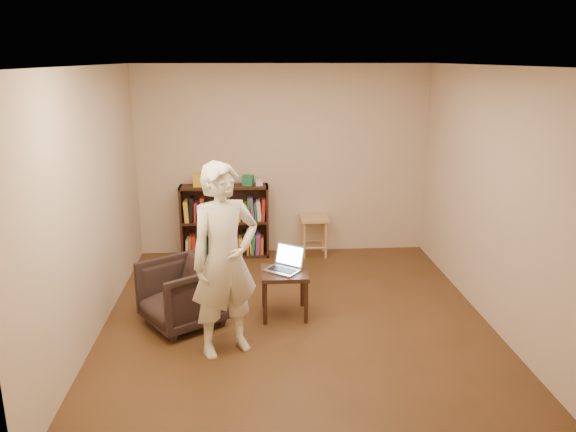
{
  "coord_description": "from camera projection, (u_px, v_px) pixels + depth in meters",
  "views": [
    {
      "loc": [
        -0.45,
        -5.37,
        2.68
      ],
      "look_at": [
        -0.06,
        0.35,
        1.05
      ],
      "focal_mm": 35.0,
      "sensor_mm": 36.0,
      "label": 1
    }
  ],
  "objects": [
    {
      "name": "floor",
      "position": [
        296.0,
        320.0,
        5.91
      ],
      "size": [
        4.5,
        4.5,
        0.0
      ],
      "primitive_type": "plane",
      "color": "#463016",
      "rests_on": "ground"
    },
    {
      "name": "ceiling",
      "position": [
        297.0,
        66.0,
        5.21
      ],
      "size": [
        4.5,
        4.5,
        0.0
      ],
      "primitive_type": "plane",
      "color": "white",
      "rests_on": "wall_back"
    },
    {
      "name": "wall_back",
      "position": [
        283.0,
        161.0,
        7.72
      ],
      "size": [
        4.0,
        0.0,
        4.0
      ],
      "primitive_type": "plane",
      "rotation": [
        1.57,
        0.0,
        0.0
      ],
      "color": "beige",
      "rests_on": "floor"
    },
    {
      "name": "wall_left",
      "position": [
        91.0,
        205.0,
        5.43
      ],
      "size": [
        0.0,
        4.5,
        4.5
      ],
      "primitive_type": "plane",
      "rotation": [
        1.57,
        0.0,
        1.57
      ],
      "color": "beige",
      "rests_on": "floor"
    },
    {
      "name": "wall_right",
      "position": [
        493.0,
        198.0,
        5.69
      ],
      "size": [
        0.0,
        4.5,
        4.5
      ],
      "primitive_type": "plane",
      "rotation": [
        1.57,
        0.0,
        -1.57
      ],
      "color": "beige",
      "rests_on": "floor"
    },
    {
      "name": "bookshelf",
      "position": [
        225.0,
        225.0,
        7.75
      ],
      "size": [
        1.2,
        0.3,
        1.0
      ],
      "color": "black",
      "rests_on": "floor"
    },
    {
      "name": "box_yellow",
      "position": [
        201.0,
        180.0,
        7.54
      ],
      "size": [
        0.2,
        0.15,
        0.16
      ],
      "primitive_type": "cube",
      "rotation": [
        0.0,
        0.0,
        -0.01
      ],
      "color": "yellow",
      "rests_on": "bookshelf"
    },
    {
      "name": "red_cloth",
      "position": [
        220.0,
        182.0,
        7.56
      ],
      "size": [
        0.34,
        0.28,
        0.1
      ],
      "primitive_type": "cube",
      "rotation": [
        0.0,
        0.0,
        -0.18
      ],
      "color": "maroon",
      "rests_on": "bookshelf"
    },
    {
      "name": "box_green",
      "position": [
        248.0,
        180.0,
        7.59
      ],
      "size": [
        0.17,
        0.17,
        0.14
      ],
      "primitive_type": "cube",
      "rotation": [
        0.0,
        0.0,
        -0.25
      ],
      "color": "#1E7445",
      "rests_on": "bookshelf"
    },
    {
      "name": "box_white",
      "position": [
        259.0,
        183.0,
        7.6
      ],
      "size": [
        0.09,
        0.09,
        0.07
      ],
      "primitive_type": "cube",
      "rotation": [
        0.0,
        0.0,
        -0.03
      ],
      "color": "silver",
      "rests_on": "bookshelf"
    },
    {
      "name": "stool",
      "position": [
        314.0,
        224.0,
        7.77
      ],
      "size": [
        0.38,
        0.38,
        0.55
      ],
      "color": "tan",
      "rests_on": "floor"
    },
    {
      "name": "armchair",
      "position": [
        182.0,
        294.0,
        5.75
      ],
      "size": [
        1.02,
        1.01,
        0.67
      ],
      "primitive_type": "imported",
      "rotation": [
        0.0,
        0.0,
        -0.97
      ],
      "color": "#2D211E",
      "rests_on": "floor"
    },
    {
      "name": "side_table",
      "position": [
        284.0,
        278.0,
        5.94
      ],
      "size": [
        0.49,
        0.49,
        0.5
      ],
      "color": "black",
      "rests_on": "floor"
    },
    {
      "name": "laptop",
      "position": [
        285.0,
        264.0,
        5.94
      ],
      "size": [
        0.46,
        0.45,
        0.25
      ],
      "rotation": [
        0.0,
        0.0,
        -0.63
      ],
      "color": "#B4B4B9",
      "rests_on": "side_table"
    },
    {
      "name": "person",
      "position": [
        225.0,
        261.0,
        5.07
      ],
      "size": [
        0.78,
        0.68,
        1.81
      ],
      "primitive_type": "imported",
      "rotation": [
        0.0,
        0.0,
        0.47
      ],
      "color": "#ECE4C2",
      "rests_on": "floor"
    }
  ]
}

